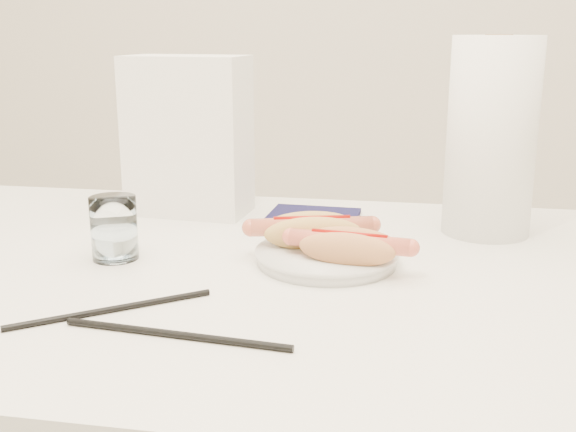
% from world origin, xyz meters
% --- Properties ---
extents(table, '(1.20, 0.80, 0.75)m').
position_xyz_m(table, '(0.00, 0.00, 0.69)').
color(table, white).
rests_on(table, ground).
extents(plate, '(0.24, 0.24, 0.02)m').
position_xyz_m(plate, '(0.13, 0.03, 0.76)').
color(plate, silver).
rests_on(plate, table).
extents(hotdog_left, '(0.17, 0.10, 0.05)m').
position_xyz_m(hotdog_left, '(0.10, 0.06, 0.79)').
color(hotdog_left, tan).
rests_on(hotdog_left, plate).
extents(hotdog_right, '(0.16, 0.08, 0.04)m').
position_xyz_m(hotdog_right, '(0.16, -0.00, 0.79)').
color(hotdog_right, tan).
rests_on(hotdog_right, plate).
extents(water_glass, '(0.06, 0.06, 0.09)m').
position_xyz_m(water_glass, '(-0.16, 0.00, 0.79)').
color(water_glass, white).
rests_on(water_glass, table).
extents(chopstick_near, '(0.19, 0.15, 0.01)m').
position_xyz_m(chopstick_near, '(-0.09, -0.18, 0.75)').
color(chopstick_near, black).
rests_on(chopstick_near, table).
extents(chopstick_far, '(0.25, 0.03, 0.01)m').
position_xyz_m(chopstick_far, '(0.00, -0.23, 0.75)').
color(chopstick_far, black).
rests_on(chopstick_far, table).
extents(napkin_box, '(0.21, 0.13, 0.27)m').
position_xyz_m(napkin_box, '(-0.14, 0.26, 0.88)').
color(napkin_box, white).
rests_on(napkin_box, table).
extents(navy_napkin, '(0.15, 0.15, 0.01)m').
position_xyz_m(navy_napkin, '(0.08, 0.24, 0.75)').
color(navy_napkin, '#131138').
rests_on(navy_napkin, table).
extents(paper_towel_roll, '(0.17, 0.17, 0.30)m').
position_xyz_m(paper_towel_roll, '(0.35, 0.23, 0.90)').
color(paper_towel_roll, white).
rests_on(paper_towel_roll, table).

